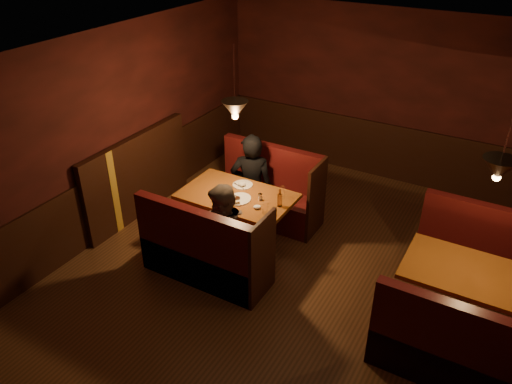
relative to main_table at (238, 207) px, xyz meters
The scene contains 9 objects.
room 1.03m from the main_table, 24.10° to the right, with size 6.02×7.02×2.92m.
main_table is the anchor object (origin of this frame).
main_bench_far 0.91m from the main_table, 88.99° to the left, with size 1.69×0.60×1.15m.
main_bench_near 0.91m from the main_table, 88.99° to the right, with size 1.69×0.60×1.15m.
second_table 3.04m from the main_table, ahead, with size 1.41×0.90×0.79m.
second_bench_far 3.17m from the main_table, 13.47° to the left, with size 1.55×0.58×1.11m.
second_bench_near 3.22m from the main_table, 17.14° to the right, with size 1.55×0.58×1.11m.
diner_a 0.76m from the main_table, 105.49° to the left, with size 0.64×0.42×1.76m, color black.
diner_b 0.62m from the main_table, 74.81° to the right, with size 0.78×0.61×1.61m, color #3F3531.
Camera 1 is at (1.99, -4.53, 4.26)m, focal length 35.00 mm.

